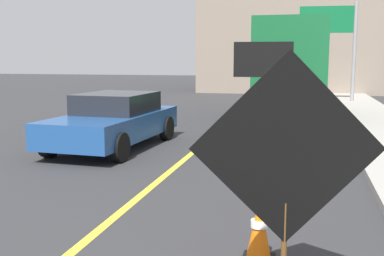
# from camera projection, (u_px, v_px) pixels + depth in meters

# --- Properties ---
(lane_center_stripe) EXTENTS (0.14, 36.00, 0.01)m
(lane_center_stripe) POSITION_uv_depth(u_px,v_px,m) (140.00, 196.00, 7.76)
(lane_center_stripe) COLOR yellow
(lane_center_stripe) RESTS_ON ground
(roadwork_sign) EXTENTS (1.59, 0.41, 2.33)m
(roadwork_sign) POSITION_uv_depth(u_px,v_px,m) (287.00, 154.00, 3.90)
(roadwork_sign) COLOR #593819
(roadwork_sign) RESTS_ON ground
(arrow_board_trailer) EXTENTS (1.60, 1.86, 2.70)m
(arrow_board_trailer) POSITION_uv_depth(u_px,v_px,m) (262.00, 123.00, 12.99)
(arrow_board_trailer) COLOR orange
(arrow_board_trailer) RESTS_ON ground
(box_truck) EXTENTS (2.64, 7.83, 3.59)m
(box_truck) POSITION_uv_depth(u_px,v_px,m) (293.00, 67.00, 18.03)
(box_truck) COLOR black
(box_truck) RESTS_ON ground
(pickup_car) EXTENTS (2.22, 4.63, 1.38)m
(pickup_car) POSITION_uv_depth(u_px,v_px,m) (114.00, 120.00, 11.93)
(pickup_car) COLOR navy
(pickup_car) RESTS_ON ground
(highway_guide_sign) EXTENTS (2.78, 0.32, 5.00)m
(highway_guide_sign) POSITION_uv_depth(u_px,v_px,m) (339.00, 34.00, 23.15)
(highway_guide_sign) COLOR gray
(highway_guide_sign) RESTS_ON ground
(far_building_block) EXTENTS (13.30, 8.61, 10.45)m
(far_building_block) POSITION_uv_depth(u_px,v_px,m) (302.00, 15.00, 32.79)
(far_building_block) COLOR gray
(far_building_block) RESTS_ON ground
(traffic_cone_near_sign) EXTENTS (0.36, 0.36, 0.76)m
(traffic_cone_near_sign) POSITION_uv_depth(u_px,v_px,m) (259.00, 229.00, 5.26)
(traffic_cone_near_sign) COLOR black
(traffic_cone_near_sign) RESTS_ON ground
(traffic_cone_mid_lane) EXTENTS (0.36, 0.36, 0.62)m
(traffic_cone_mid_lane) POSITION_uv_depth(u_px,v_px,m) (268.00, 186.00, 7.27)
(traffic_cone_mid_lane) COLOR black
(traffic_cone_mid_lane) RESTS_ON ground
(traffic_cone_far_lane) EXTENTS (0.36, 0.36, 0.59)m
(traffic_cone_far_lane) POSITION_uv_depth(u_px,v_px,m) (273.00, 160.00, 9.21)
(traffic_cone_far_lane) COLOR black
(traffic_cone_far_lane) RESTS_ON ground
(traffic_cone_curbside) EXTENTS (0.36, 0.36, 0.68)m
(traffic_cone_curbside) POSITION_uv_depth(u_px,v_px,m) (274.00, 140.00, 11.11)
(traffic_cone_curbside) COLOR black
(traffic_cone_curbside) RESTS_ON ground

